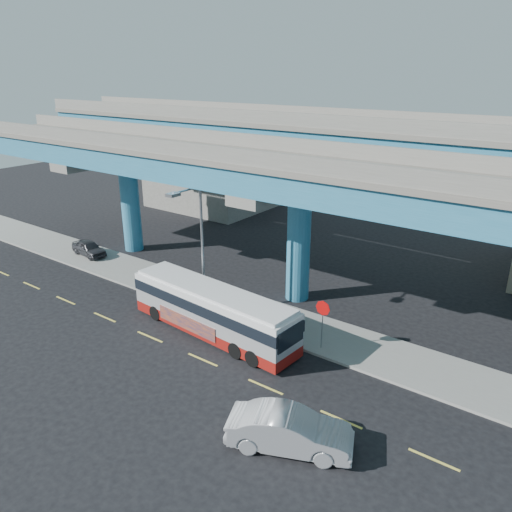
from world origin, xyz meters
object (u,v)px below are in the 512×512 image
Objects in this scene: transit_bus at (213,309)px; stop_sign at (323,314)px; parked_car at (89,248)px; street_lamp at (195,232)px; sedan at (290,430)px.

transit_bus is 6.22m from stop_sign.
street_lamp is (13.83, -2.23, 4.57)m from parked_car.
sedan is at bearing -27.07° from transit_bus.
parked_car is 22.09m from stop_sign.
sedan is 1.46× the size of parked_car.
parked_car is 0.45× the size of street_lamp.
transit_bus is 9.91m from sedan.
stop_sign is at bearing 23.75° from transit_bus.
transit_bus reaches higher than sedan.
stop_sign is at bearing -87.80° from parked_car.
sedan is at bearing -45.81° from stop_sign.
transit_bus is 3.99× the size of stop_sign.
stop_sign reaches higher than parked_car.
stop_sign reaches higher than sedan.
stop_sign is at bearing 5.22° from street_lamp.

